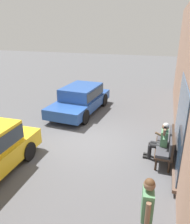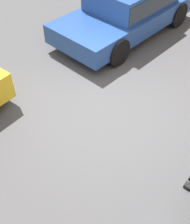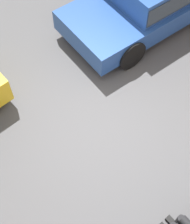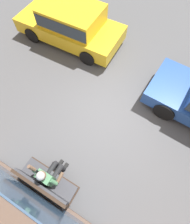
% 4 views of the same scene
% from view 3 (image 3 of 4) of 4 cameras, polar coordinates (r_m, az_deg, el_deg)
% --- Properties ---
extents(ground_plane, '(60.00, 60.00, 0.00)m').
position_cam_3_polar(ground_plane, '(6.88, 0.73, -2.05)').
color(ground_plane, '#4C4C4F').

